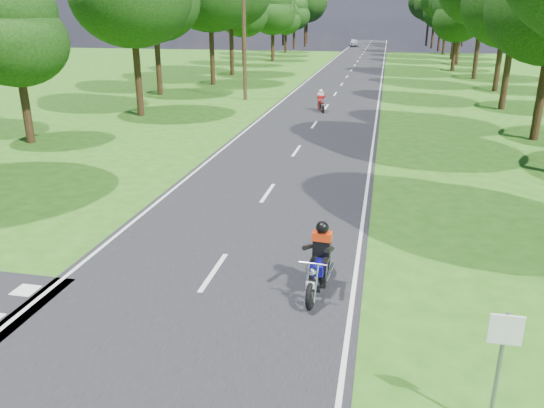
# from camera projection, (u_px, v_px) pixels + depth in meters

# --- Properties ---
(ground) EXTENTS (160.00, 160.00, 0.00)m
(ground) POSITION_uv_depth(u_px,v_px,m) (183.00, 317.00, 10.70)
(ground) COLOR #275212
(ground) RESTS_ON ground
(main_road) EXTENTS (7.00, 140.00, 0.02)m
(main_road) POSITION_uv_depth(u_px,v_px,m) (351.00, 71.00, 56.72)
(main_road) COLOR black
(main_road) RESTS_ON ground
(road_markings) EXTENTS (7.40, 140.00, 0.01)m
(road_markings) POSITION_uv_depth(u_px,v_px,m) (349.00, 72.00, 55.02)
(road_markings) COLOR silver
(road_markings) RESTS_ON main_road
(telegraph_pole) EXTENTS (1.20, 0.26, 8.00)m
(telegraph_pole) POSITION_uv_depth(u_px,v_px,m) (244.00, 40.00, 36.25)
(telegraph_pole) COLOR #382616
(telegraph_pole) RESTS_ON ground
(road_sign) EXTENTS (0.45, 0.07, 2.00)m
(road_sign) POSITION_uv_depth(u_px,v_px,m) (501.00, 354.00, 7.32)
(road_sign) COLOR slate
(road_sign) RESTS_ON ground
(rider_near_blue) EXTENTS (0.78, 1.93, 1.57)m
(rider_near_blue) POSITION_uv_depth(u_px,v_px,m) (319.00, 258.00, 11.43)
(rider_near_blue) COLOR #110D91
(rider_near_blue) RESTS_ON main_road
(rider_far_red) EXTENTS (0.99, 1.70, 1.34)m
(rider_far_red) POSITION_uv_depth(u_px,v_px,m) (321.00, 100.00, 32.84)
(rider_far_red) COLOR #A20F0C
(rider_far_red) RESTS_ON main_road
(distant_car) EXTENTS (2.18, 4.31, 1.41)m
(distant_car) POSITION_uv_depth(u_px,v_px,m) (354.00, 43.00, 97.09)
(distant_car) COLOR silver
(distant_car) RESTS_ON main_road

